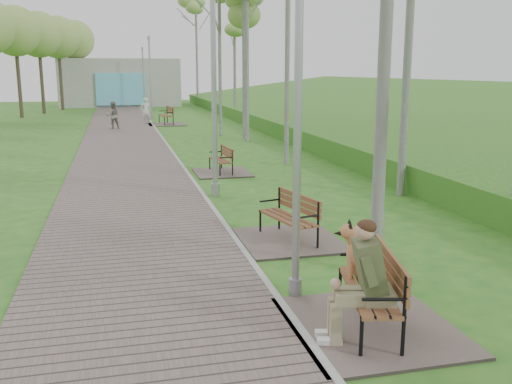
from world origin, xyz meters
The scene contains 16 objects.
walkway centered at (-1.75, 21.50, 0.02)m, with size 3.50×67.00×0.04m, color #635650.
kerb centered at (0.00, 21.50, 0.03)m, with size 0.10×67.00×0.05m, color #999993.
embankment centered at (12.00, 20.00, 0.00)m, with size 14.00×70.00×1.60m, color #558C2D.
building_north centered at (-1.50, 50.97, 1.99)m, with size 10.00×5.20×4.00m.
bench_main centered at (0.76, 5.18, 0.47)m, with size 1.93×2.14×1.68m.
bench_second centered at (0.92, 8.89, 0.20)m, with size 1.76×1.96×1.08m.
bench_third centered at (0.99, 16.06, 0.18)m, with size 1.62×1.80×0.99m.
bench_far centered at (0.76, 32.25, 0.24)m, with size 2.06×2.29×1.27m.
lamp_post_near centered at (0.26, 6.36, 2.17)m, with size 0.18×0.18×4.63m.
lamp_post_second centered at (0.29, 12.96, 2.61)m, with size 0.22×0.22×5.58m.
lamp_post_third centered at (0.20, 36.17, 2.39)m, with size 0.20×0.20×5.12m.
lamp_post_far centered at (0.30, 46.77, 2.27)m, with size 0.19×0.19×4.85m.
pedestrian_near centered at (-0.30, 33.16, 0.75)m, with size 0.55×0.36×1.51m, color silver.
pedestrian_far centered at (-2.16, 30.29, 0.72)m, with size 0.70×0.55×1.45m, color slate.
birch_far_c centered at (5.18, 34.10, 6.69)m, with size 2.33×2.33×8.53m.
birch_distant_b centered at (5.11, 50.04, 8.59)m, with size 2.69×2.69×10.94m.
Camera 1 is at (-2.02, -0.67, 3.06)m, focal length 40.00 mm.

